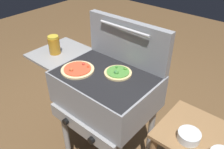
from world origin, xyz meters
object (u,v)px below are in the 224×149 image
(pizza_veggie, at_px, (118,72))
(pizza_pepperoni, at_px, (78,69))
(sauce_jar, at_px, (54,45))
(topping_bowl_near, at_px, (189,136))
(grill, at_px, (104,91))

(pizza_veggie, bearing_deg, pizza_pepperoni, -147.35)
(pizza_pepperoni, xyz_separation_m, sauce_jar, (-0.31, 0.06, 0.06))
(pizza_veggie, bearing_deg, topping_bowl_near, -12.80)
(sauce_jar, bearing_deg, pizza_veggie, 9.44)
(pizza_veggie, bearing_deg, sauce_jar, -170.56)
(pizza_pepperoni, relative_size, pizza_veggie, 1.22)
(sauce_jar, distance_m, topping_bowl_near, 1.10)
(pizza_veggie, height_order, topping_bowl_near, pizza_veggie)
(pizza_pepperoni, bearing_deg, sauce_jar, 169.62)
(grill, height_order, topping_bowl_near, grill)
(grill, relative_size, topping_bowl_near, 8.57)
(grill, distance_m, pizza_pepperoni, 0.23)
(grill, xyz_separation_m, pizza_veggie, (0.07, 0.06, 0.15))
(grill, relative_size, sauce_jar, 7.01)
(sauce_jar, relative_size, topping_bowl_near, 1.22)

